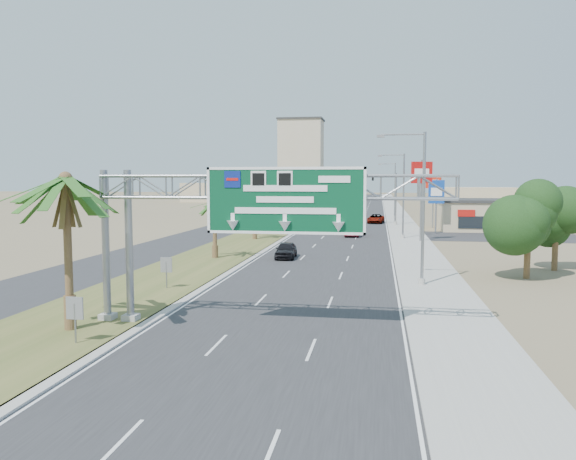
# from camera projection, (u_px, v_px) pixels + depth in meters

# --- Properties ---
(ground) EXTENTS (600.00, 600.00, 0.00)m
(ground) POSITION_uv_depth(u_px,v_px,m) (214.00, 418.00, 16.32)
(ground) COLOR #8C7A59
(ground) RESTS_ON ground
(road) EXTENTS (12.00, 300.00, 0.02)m
(road) POSITION_uv_depth(u_px,v_px,m) (357.00, 211.00, 124.48)
(road) COLOR #28282B
(road) RESTS_ON ground
(sidewalk_right) EXTENTS (4.00, 300.00, 0.10)m
(sidewalk_right) POSITION_uv_depth(u_px,v_px,m) (396.00, 211.00, 123.13)
(sidewalk_right) COLOR #9E9B93
(sidewalk_right) RESTS_ON ground
(median_grass) EXTENTS (7.00, 300.00, 0.12)m
(median_grass) POSITION_uv_depth(u_px,v_px,m) (313.00, 211.00, 126.07)
(median_grass) COLOR #495324
(median_grass) RESTS_ON ground
(opposing_road) EXTENTS (8.00, 300.00, 0.02)m
(opposing_road) POSITION_uv_depth(u_px,v_px,m) (282.00, 211.00, 127.19)
(opposing_road) COLOR #28282B
(opposing_road) RESTS_ON ground
(sign_gantry) EXTENTS (16.75, 1.24, 7.50)m
(sign_gantry) POSITION_uv_depth(u_px,v_px,m) (253.00, 199.00, 25.72)
(sign_gantry) COLOR gray
(sign_gantry) RESTS_ON ground
(palm_near) EXTENTS (5.70, 5.70, 8.35)m
(palm_near) POSITION_uv_depth(u_px,v_px,m) (66.00, 180.00, 25.04)
(palm_near) COLOR brown
(palm_near) RESTS_ON ground
(palm_row_b) EXTENTS (3.99, 3.99, 5.95)m
(palm_row_b) POSITION_uv_depth(u_px,v_px,m) (215.00, 203.00, 48.87)
(palm_row_b) COLOR brown
(palm_row_b) RESTS_ON ground
(palm_row_c) EXTENTS (3.99, 3.99, 6.75)m
(palm_row_c) POSITION_uv_depth(u_px,v_px,m) (255.00, 191.00, 64.53)
(palm_row_c) COLOR brown
(palm_row_c) RESTS_ON ground
(palm_row_d) EXTENTS (3.99, 3.99, 5.45)m
(palm_row_d) POSITION_uv_depth(u_px,v_px,m) (281.00, 197.00, 82.34)
(palm_row_d) COLOR brown
(palm_row_d) RESTS_ON ground
(palm_row_e) EXTENTS (3.99, 3.99, 6.15)m
(palm_row_e) POSITION_uv_depth(u_px,v_px,m) (299.00, 190.00, 100.96)
(palm_row_e) COLOR brown
(palm_row_e) RESTS_ON ground
(palm_row_f) EXTENTS (3.99, 3.99, 5.75)m
(palm_row_f) POSITION_uv_depth(u_px,v_px,m) (315.00, 190.00, 125.58)
(palm_row_f) COLOR brown
(palm_row_f) RESTS_ON ground
(streetlight_near) EXTENTS (3.27, 0.44, 10.00)m
(streetlight_near) POSITION_uv_depth(u_px,v_px,m) (420.00, 214.00, 36.38)
(streetlight_near) COLOR gray
(streetlight_near) RESTS_ON ground
(streetlight_mid) EXTENTS (3.27, 0.44, 10.00)m
(streetlight_mid) POSITION_uv_depth(u_px,v_px,m) (402.00, 199.00, 65.88)
(streetlight_mid) COLOR gray
(streetlight_mid) RESTS_ON ground
(streetlight_far) EXTENTS (3.27, 0.44, 10.00)m
(streetlight_far) POSITION_uv_depth(u_px,v_px,m) (394.00, 192.00, 101.27)
(streetlight_far) COLOR gray
(streetlight_far) RESTS_ON ground
(signal_mast) EXTENTS (10.28, 0.71, 8.00)m
(signal_mast) POSITION_uv_depth(u_px,v_px,m) (382.00, 194.00, 85.84)
(signal_mast) COLOR gray
(signal_mast) RESTS_ON ground
(store_building) EXTENTS (18.00, 10.00, 4.00)m
(store_building) POSITION_uv_depth(u_px,v_px,m) (506.00, 216.00, 77.54)
(store_building) COLOR tan
(store_building) RESTS_ON ground
(oak_near) EXTENTS (4.50, 4.50, 6.80)m
(oak_near) POSITION_uv_depth(u_px,v_px,m) (529.00, 214.00, 39.10)
(oak_near) COLOR brown
(oak_near) RESTS_ON ground
(oak_far) EXTENTS (3.50, 3.50, 5.60)m
(oak_far) POSITION_uv_depth(u_px,v_px,m) (556.00, 221.00, 42.62)
(oak_far) COLOR brown
(oak_far) RESTS_ON ground
(median_signback_a) EXTENTS (0.75, 0.08, 2.08)m
(median_signback_a) POSITION_uv_depth(u_px,v_px,m) (75.00, 312.00, 23.34)
(median_signback_a) COLOR gray
(median_signback_a) RESTS_ON ground
(median_signback_b) EXTENTS (0.75, 0.08, 2.08)m
(median_signback_b) POSITION_uv_depth(u_px,v_px,m) (166.00, 267.00, 35.25)
(median_signback_b) COLOR gray
(median_signback_b) RESTS_ON ground
(tower_distant) EXTENTS (20.00, 16.00, 35.00)m
(tower_distant) POSITION_uv_depth(u_px,v_px,m) (301.00, 158.00, 265.68)
(tower_distant) COLOR #B8AB8B
(tower_distant) RESTS_ON ground
(building_distant_left) EXTENTS (24.00, 14.00, 6.00)m
(building_distant_left) POSITION_uv_depth(u_px,v_px,m) (223.00, 192.00, 180.54)
(building_distant_left) COLOR tan
(building_distant_left) RESTS_ON ground
(building_distant_right) EXTENTS (20.00, 12.00, 5.00)m
(building_distant_right) POSITION_uv_depth(u_px,v_px,m) (475.00, 197.00, 148.98)
(building_distant_right) COLOR tan
(building_distant_right) RESTS_ON ground
(car_left_lane) EXTENTS (1.90, 4.31, 1.44)m
(car_left_lane) POSITION_uv_depth(u_px,v_px,m) (286.00, 250.00, 49.67)
(car_left_lane) COLOR black
(car_left_lane) RESTS_ON ground
(car_mid_lane) EXTENTS (1.82, 4.97, 1.63)m
(car_mid_lane) POSITION_uv_depth(u_px,v_px,m) (353.00, 230.00, 69.20)
(car_mid_lane) COLOR maroon
(car_mid_lane) RESTS_ON ground
(car_right_lane) EXTENTS (2.86, 5.31, 1.42)m
(car_right_lane) POSITION_uv_depth(u_px,v_px,m) (376.00, 219.00, 90.12)
(car_right_lane) COLOR gray
(car_right_lane) RESTS_ON ground
(car_far) EXTENTS (2.24, 4.75, 1.34)m
(car_far) POSITION_uv_depth(u_px,v_px,m) (341.00, 218.00, 91.74)
(car_far) COLOR black
(car_far) RESTS_ON ground
(pole_sign_red_near) EXTENTS (2.38, 1.03, 9.17)m
(pole_sign_red_near) POSITION_uv_depth(u_px,v_px,m) (422.00, 177.00, 62.49)
(pole_sign_red_near) COLOR gray
(pole_sign_red_near) RESTS_ON ground
(pole_sign_blue) EXTENTS (2.00, 0.37, 7.11)m
(pole_sign_blue) POSITION_uv_depth(u_px,v_px,m) (436.00, 194.00, 72.22)
(pole_sign_blue) COLOR gray
(pole_sign_blue) RESTS_ON ground
(pole_sign_red_far) EXTENTS (2.16, 1.06, 7.75)m
(pole_sign_red_far) POSITION_uv_depth(u_px,v_px,m) (433.00, 186.00, 80.77)
(pole_sign_red_far) COLOR gray
(pole_sign_red_far) RESTS_ON ground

